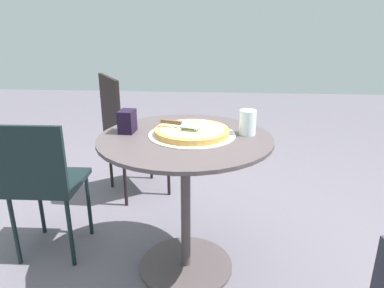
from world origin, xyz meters
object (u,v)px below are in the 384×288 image
object	(u,v)px
patio_chair_near	(126,130)
pizza_server	(181,124)
patio_table	(185,178)
pizza_on_tray	(192,132)
patio_chair_corner	(43,179)
drinking_cup	(248,122)
napkin_dispenser	(127,121)

from	to	relation	value
patio_chair_near	pizza_server	bearing A→B (deg)	31.24
patio_table	pizza_on_tray	size ratio (longest dim) A/B	1.98
pizza_on_tray	patio_chair_corner	size ratio (longest dim) A/B	0.53
drinking_cup	napkin_dispenser	size ratio (longest dim) A/B	1.08
pizza_on_tray	patio_chair_near	xyz separation A→B (m)	(-0.82, -0.55, -0.25)
patio_chair_near	pizza_on_tray	bearing A→B (deg)	34.06
drinking_cup	patio_chair_corner	bearing A→B (deg)	-89.61
pizza_server	patio_chair_corner	distance (m)	0.83
pizza_on_tray	pizza_server	world-z (taller)	pizza_server
patio_chair_corner	drinking_cup	bearing A→B (deg)	90.39
pizza_server	patio_chair_near	distance (m)	1.00
patio_table	patio_chair_near	size ratio (longest dim) A/B	0.92
patio_chair_near	patio_chair_corner	xyz separation A→B (m)	(0.80, -0.26, -0.04)
patio_chair_corner	patio_table	bearing A→B (deg)	86.40
patio_table	patio_chair_near	world-z (taller)	patio_chair_near
pizza_server	napkin_dispenser	world-z (taller)	napkin_dispenser
patio_table	drinking_cup	xyz separation A→B (m)	(-0.06, 0.30, 0.28)
patio_table	pizza_server	xyz separation A→B (m)	(-0.03, -0.02, 0.28)
patio_table	pizza_server	bearing A→B (deg)	-137.06
drinking_cup	pizza_on_tray	bearing A→B (deg)	-84.21
patio_table	napkin_dispenser	size ratio (longest dim) A/B	7.55
pizza_on_tray	patio_chair_corner	bearing A→B (deg)	-91.42
patio_table	patio_chair_corner	distance (m)	0.78
pizza_server	pizza_on_tray	bearing A→B (deg)	92.40
patio_chair_corner	pizza_server	bearing A→B (deg)	88.30
drinking_cup	napkin_dispenser	world-z (taller)	drinking_cup
patio_chair_near	drinking_cup	bearing A→B (deg)	46.19
napkin_dispenser	patio_chair_near	xyz separation A→B (m)	(-0.80, -0.23, -0.29)
pizza_on_tray	patio_chair_corner	xyz separation A→B (m)	(-0.02, -0.81, -0.29)
pizza_server	drinking_cup	xyz separation A→B (m)	(-0.03, 0.33, 0.00)
pizza_on_tray	drinking_cup	distance (m)	0.28
drinking_cup	patio_table	bearing A→B (deg)	-79.39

